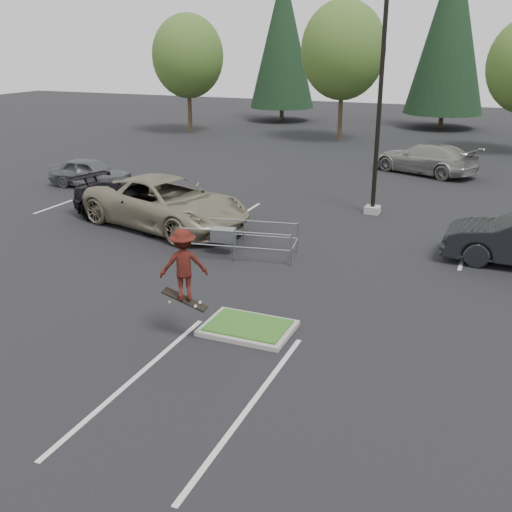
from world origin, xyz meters
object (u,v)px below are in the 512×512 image
at_px(conif_a, 283,38).
at_px(skateboarder, 183,264).
at_px(cart_corral, 227,235).
at_px(car_l_grey, 91,172).
at_px(light_pole, 380,102).
at_px(conif_b, 450,28).
at_px(decid_a, 188,59).
at_px(decid_b, 343,53).
at_px(car_l_black, 133,202).
at_px(car_l_tan, 166,202).
at_px(car_far_silver, 427,159).

relative_size(conif_a, skateboarder, 6.57).
xyz_separation_m(cart_corral, car_l_grey, (-10.58, 6.53, 0.03)).
xyz_separation_m(light_pole, conif_b, (-0.50, 28.50, 3.29)).
relative_size(light_pole, skateboarder, 5.12).
relative_size(decid_a, skateboarder, 4.50).
bearing_deg(light_pole, car_l_grey, -177.95).
bearing_deg(conif_b, decid_b, -121.09).
height_order(light_pole, cart_corral, light_pole).
distance_m(conif_a, car_l_black, 34.12).
bearing_deg(decid_a, skateboarder, -61.56).
distance_m(skateboarder, car_l_tan, 9.65).
relative_size(decid_b, cart_corral, 2.43).
bearing_deg(car_l_black, cart_corral, -98.47).
height_order(decid_a, car_far_silver, decid_a).
bearing_deg(conif_b, car_far_silver, -85.69).
xyz_separation_m(decid_b, skateboarder, (4.81, -31.53, -4.11)).
bearing_deg(conif_b, skateboarder, -91.66).
bearing_deg(skateboarder, car_l_grey, -78.36).
bearing_deg(conif_b, car_l_grey, -114.96).
relative_size(skateboarder, car_l_black, 0.34).
bearing_deg(conif_a, decid_a, -111.91).
bearing_deg(car_l_tan, cart_corral, -104.31).
height_order(decid_a, car_l_tan, decid_a).
distance_m(light_pole, decid_a, 25.86).
xyz_separation_m(decid_a, car_l_black, (10.01, -23.03, -4.75)).
relative_size(conif_a, car_far_silver, 2.28).
relative_size(conif_a, car_l_grey, 3.13).
distance_m(light_pole, decid_b, 19.70).
distance_m(decid_a, car_l_grey, 19.69).
xyz_separation_m(car_l_black, car_l_grey, (-5.50, 4.50, -0.13)).
xyz_separation_m(light_pole, decid_a, (-18.51, 18.03, 1.02)).
height_order(cart_corral, car_l_black, car_l_black).
relative_size(car_l_tan, car_l_grey, 1.67).
bearing_deg(decid_b, car_l_grey, -111.48).
bearing_deg(light_pole, cart_corral, -115.97).
bearing_deg(decid_a, car_l_black, -66.51).
bearing_deg(cart_corral, decid_b, 87.02).
xyz_separation_m(conif_a, car_far_silver, (15.46, -18.90, -6.27)).
height_order(cart_corral, car_l_tan, car_l_tan).
relative_size(cart_corral, car_far_silver, 0.69).
height_order(light_pole, conif_b, conif_b).
bearing_deg(car_l_grey, decid_b, -25.07).
bearing_deg(conif_b, car_l_tan, -100.98).
relative_size(light_pole, conif_a, 0.78).
relative_size(decid_a, car_l_grey, 2.15).
height_order(decid_a, conif_b, conif_b).
relative_size(decid_a, conif_a, 0.69).
bearing_deg(car_l_grey, light_pole, -91.54).
xyz_separation_m(cart_corral, skateboarder, (1.72, -5.97, 1.26)).
bearing_deg(conif_a, car_l_tan, -77.20).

